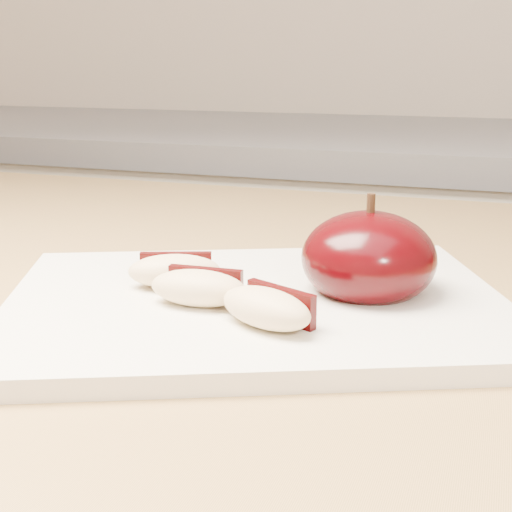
% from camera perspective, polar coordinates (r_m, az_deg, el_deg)
% --- Properties ---
extents(back_cabinet, '(2.40, 0.62, 0.94)m').
position_cam_1_polar(back_cabinet, '(1.32, 14.92, -11.09)').
color(back_cabinet, silver).
rests_on(back_cabinet, ground).
extents(cutting_board, '(0.36, 0.32, 0.01)m').
position_cam_1_polar(cutting_board, '(0.44, 0.00, -3.93)').
color(cutting_board, silver).
rests_on(cutting_board, island_counter).
extents(apple_half, '(0.10, 0.10, 0.07)m').
position_cam_1_polar(apple_half, '(0.44, 8.99, -0.18)').
color(apple_half, black).
rests_on(apple_half, cutting_board).
extents(apple_wedge_a, '(0.06, 0.05, 0.02)m').
position_cam_1_polar(apple_wedge_a, '(0.45, -6.52, -1.17)').
color(apple_wedge_a, beige).
rests_on(apple_wedge_a, cutting_board).
extents(apple_wedge_b, '(0.06, 0.03, 0.02)m').
position_cam_1_polar(apple_wedge_b, '(0.42, -4.57, -2.52)').
color(apple_wedge_b, beige).
rests_on(apple_wedge_b, cutting_board).
extents(apple_wedge_c, '(0.06, 0.05, 0.02)m').
position_cam_1_polar(apple_wedge_c, '(0.38, 0.93, -4.14)').
color(apple_wedge_c, beige).
rests_on(apple_wedge_c, cutting_board).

